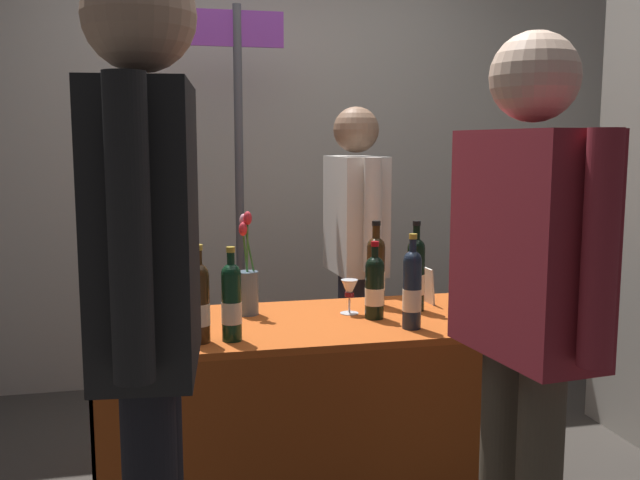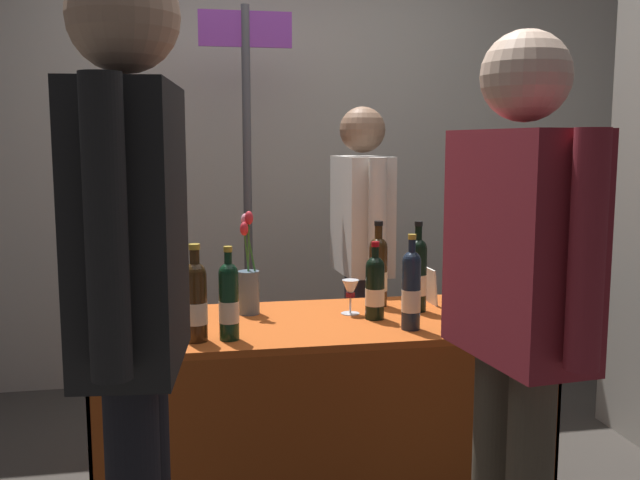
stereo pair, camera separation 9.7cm
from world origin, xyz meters
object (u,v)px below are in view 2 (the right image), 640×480
tasting_table (320,380)px  booth_signpost (247,169)px  display_bottle_0 (411,289)px  wine_glass_near_taster (350,291)px  wine_glass_near_vendor (463,284)px  wine_glass_mid (465,294)px  featured_wine_bottle (418,274)px  flower_vase (248,283)px  taster_foreground_right (518,291)px  vendor_presenter (362,242)px

tasting_table → booth_signpost: (-0.17, 1.11, 0.75)m
display_bottle_0 → wine_glass_near_taster: 0.31m
tasting_table → wine_glass_near_vendor: bearing=3.9°
wine_glass_near_vendor → wine_glass_mid: (-0.05, -0.15, -0.01)m
display_bottle_0 → booth_signpost: booth_signpost is taller
featured_wine_bottle → flower_vase: 0.66m
taster_foreground_right → wine_glass_near_vendor: bearing=-19.8°
wine_glass_mid → display_bottle_0: bearing=-160.7°
taster_foreground_right → booth_signpost: bearing=8.8°
featured_wine_bottle → booth_signpost: (-0.56, 1.05, 0.37)m
wine_glass_mid → booth_signpost: (-0.69, 1.22, 0.42)m
wine_glass_mid → flower_vase: (-0.78, 0.25, 0.02)m
display_bottle_0 → flower_vase: 0.64m
tasting_table → booth_signpost: bearing=98.4°
featured_wine_bottle → wine_glass_near_taster: size_ratio=2.67×
wine_glass_near_taster → tasting_table: bearing=-151.8°
display_bottle_0 → taster_foreground_right: (0.07, -0.65, 0.13)m
vendor_presenter → tasting_table: bearing=-28.0°
vendor_presenter → booth_signpost: booth_signpost is taller
display_bottle_0 → flower_vase: (-0.54, 0.34, -0.02)m
display_bottle_0 → wine_glass_near_taster: (-0.16, 0.26, -0.05)m
booth_signpost → wine_glass_mid: bearing=-60.5°
display_bottle_0 → booth_signpost: 1.43m
wine_glass_mid → taster_foreground_right: taster_foreground_right is taller
display_bottle_0 → taster_foreground_right: taster_foreground_right is taller
flower_vase → vendor_presenter: vendor_presenter is taller
featured_wine_bottle → flower_vase: (-0.65, 0.08, -0.03)m
tasting_table → wine_glass_near_taster: (0.13, 0.07, 0.32)m
wine_glass_near_taster → vendor_presenter: bearing=72.4°
display_bottle_0 → vendor_presenter: vendor_presenter is taller
vendor_presenter → taster_foreground_right: bearing=-1.9°
wine_glass_mid → wine_glass_near_taster: bearing=155.5°
flower_vase → booth_signpost: 1.05m
taster_foreground_right → flower_vase: bearing=25.5°
tasting_table → flower_vase: bearing=149.8°
wine_glass_near_taster → wine_glass_near_vendor: bearing=-4.1°
wine_glass_mid → flower_vase: bearing=161.9°
display_bottle_0 → wine_glass_mid: bearing=19.3°
wine_glass_near_taster → booth_signpost: (-0.30, 1.04, 0.43)m
tasting_table → booth_signpost: 1.35m
vendor_presenter → booth_signpost: bearing=-130.9°
wine_glass_mid → booth_signpost: size_ratio=0.07×
wine_glass_near_vendor → vendor_presenter: vendor_presenter is taller
wine_glass_mid → tasting_table: bearing=168.4°
vendor_presenter → wine_glass_near_taster: bearing=-20.5°
featured_wine_bottle → booth_signpost: size_ratio=0.17×
tasting_table → featured_wine_bottle: 0.55m
tasting_table → wine_glass_near_vendor: size_ratio=10.86×
display_bottle_0 → wine_glass_mid: display_bottle_0 is taller
wine_glass_near_taster → flower_vase: (-0.38, 0.08, 0.03)m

